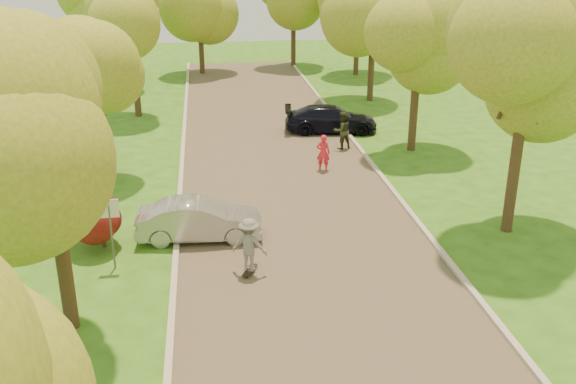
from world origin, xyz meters
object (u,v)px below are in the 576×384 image
longboard (250,270)px  person_striped (323,153)px  person_olive (342,130)px  skateboarder (249,245)px  silver_sedan (200,220)px  street_sign (110,219)px  dark_sedan (331,119)px

longboard → person_striped: person_striped is taller
person_olive → longboard: bearing=49.0°
skateboarder → person_olive: (5.15, 11.43, -0.03)m
person_striped → skateboarder: bearing=82.5°
person_olive → silver_sedan: bearing=36.9°
silver_sedan → skateboarder: 2.89m
person_olive → skateboarder: bearing=49.0°
street_sign → person_olive: size_ratio=1.24×
skateboarder → person_olive: 12.54m
longboard → dark_sedan: bearing=-87.0°
dark_sedan → skateboarder: 15.22m
street_sign → person_striped: (7.64, 7.73, -0.79)m
silver_sedan → person_olive: bearing=-33.2°
dark_sedan → person_olive: bearing=-173.8°
skateboarder → silver_sedan: bearing=-37.9°
skateboarder → person_striped: skateboarder is taller
silver_sedan → person_olive: 11.06m
street_sign → skateboarder: 4.05m
dark_sedan → person_striped: 5.94m
longboard → person_olive: 12.56m
dark_sedan → longboard: (-5.19, -14.31, -0.58)m
skateboarder → person_olive: bearing=-91.3°
skateboarder → person_striped: size_ratio=1.03×
dark_sedan → street_sign: bearing=153.0°
skateboarder → person_olive: person_olive is taller
person_striped → person_olive: 3.21m
street_sign → silver_sedan: size_ratio=0.55×
silver_sedan → person_striped: person_striped is taller
person_striped → street_sign: bearing=61.4°
longboard → person_striped: 9.36m
dark_sedan → skateboarder: (-5.19, -14.31, 0.23)m
dark_sedan → person_olive: 2.89m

